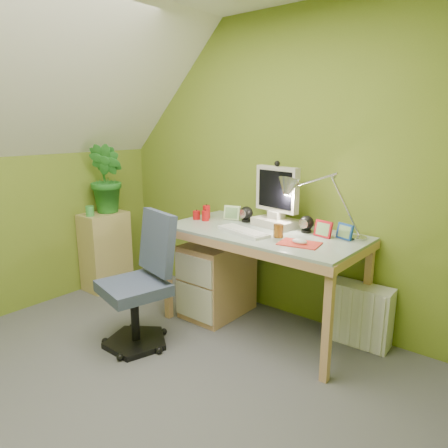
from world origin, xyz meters
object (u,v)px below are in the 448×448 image
Objects in this scene: monitor at (277,196)px; task_chair at (133,287)px; desk at (262,281)px; desk_lamp at (333,190)px; side_ledge at (106,251)px; radiator at (359,314)px; potted_plant at (108,179)px.

monitor is 0.54× the size of task_chair.
desk is 0.96m from task_chair.
desk is 2.26× the size of desk_lamp.
task_chair reaches higher than desk.
side_ledge is 0.83× the size of task_chair.
desk_lamp is 0.92m from radiator.
task_chair is at bearing -110.84° from monitor.
desk_lamp is 0.88× the size of side_ledge.
side_ledge reaches higher than radiator.
potted_plant is 2.46m from radiator.
monitor is at bearing -179.52° from desk_lamp.
side_ledge is at bearing -169.59° from radiator.
desk_lamp is at bearing 11.57° from side_ledge.
side_ledge is at bearing -155.80° from monitor.
desk_lamp reaches higher than desk.
side_ledge is at bearing -127.00° from potted_plant.
side_ledge is at bearing 167.58° from task_chair.
radiator is (0.67, 0.08, -0.80)m from monitor.
desk_lamp is at bearing 23.13° from desk.
desk_lamp reaches higher than monitor.
potted_plant is (-1.60, -0.38, 0.04)m from monitor.
monitor is 1.81m from side_ledge.
radiator is (2.27, 0.45, -0.84)m from potted_plant.
side_ledge is 1.14× the size of potted_plant.
task_chair is 2.00× the size of radiator.
potted_plant reaches higher than radiator.
radiator is at bearing 22.20° from desk.
task_chair is at bearing -136.13° from desk_lamp.
side_ledge is 0.69m from potted_plant.
task_chair is (1.04, -0.58, -0.62)m from potted_plant.
side_ledge is 1.20m from task_chair.
desk is 0.66m from monitor.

